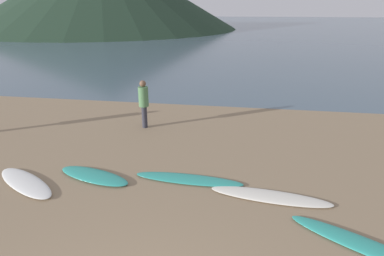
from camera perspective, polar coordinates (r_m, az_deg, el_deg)
The scene contains 8 objects.
ground_plane at distance 12.32m, azimuth 3.87°, elevation 2.35°, with size 120.00×120.00×0.20m, color #8C7559.
ocean_water at distance 62.55m, azimuth 8.55°, elevation 17.38°, with size 140.00×100.00×0.01m, color #475B6B.
surfboard_1 at distance 8.37m, azimuth -27.45°, elevation -8.57°, with size 2.06×0.59×0.09m, color white.
surfboard_2 at distance 8.05m, azimuth -17.01°, elevation -8.09°, with size 1.91×0.59×0.10m, color teal.
surfboard_3 at distance 7.59m, azimuth -0.61°, elevation -9.06°, with size 2.55×0.47×0.07m, color teal.
surfboard_4 at distance 7.18m, azimuth 13.70°, elevation -11.70°, with size 2.55×0.52×0.07m, color silver.
surfboard_5 at distance 6.49m, azimuth 28.16°, elevation -17.85°, with size 2.53×0.47×0.07m, color teal.
person_1 at distance 10.58m, azimuth -8.58°, elevation 4.89°, with size 0.32×0.32×1.59m.
Camera 1 is at (1.02, -1.62, 3.85)m, focal length 30.08 mm.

